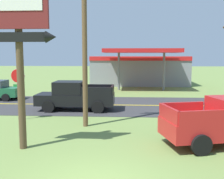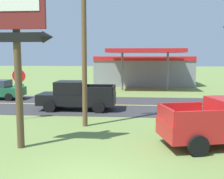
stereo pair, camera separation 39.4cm
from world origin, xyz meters
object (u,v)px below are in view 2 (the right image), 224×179
utility_pole (84,28)px  stop_sign (19,85)px  pickup_black_on_road (76,96)px  gas_station (143,69)px  motel_sign (17,28)px

utility_pole → stop_sign: bearing=163.9°
stop_sign → utility_pole: 5.18m
utility_pole → pickup_black_on_road: (-1.39, 4.24, -4.11)m
gas_station → motel_sign: bearing=-102.4°
motel_sign → stop_sign: (-2.13, 4.90, -2.71)m
utility_pole → gas_station: utility_pole is taller
stop_sign → gas_station: bearing=69.2°
utility_pole → gas_station: size_ratio=0.79×
motel_sign → pickup_black_on_road: motel_sign is taller
stop_sign → pickup_black_on_road: bearing=49.5°
gas_station → pickup_black_on_road: gas_station is taller
utility_pole → pickup_black_on_road: size_ratio=1.83×
stop_sign → utility_pole: bearing=-16.1°
stop_sign → gas_station: gas_station is taller
stop_sign → utility_pole: (4.02, -1.16, 3.05)m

